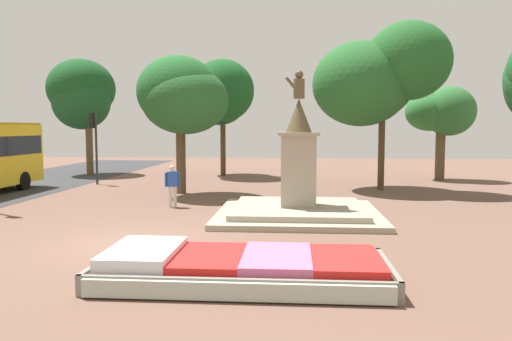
{
  "coord_description": "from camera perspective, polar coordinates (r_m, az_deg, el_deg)",
  "views": [
    {
      "loc": [
        4.18,
        -12.59,
        3.04
      ],
      "look_at": [
        3.15,
        1.02,
        1.85
      ],
      "focal_mm": 35.0,
      "sensor_mm": 36.0,
      "label": 1
    }
  ],
  "objects": [
    {
      "name": "pedestrian_near_planter",
      "position": [
        19.23,
        -9.54,
        -1.44
      ],
      "size": [
        0.53,
        0.35,
        1.61
      ],
      "color": "beige",
      "rests_on": "ground_plane"
    },
    {
      "name": "park_tree_behind_statue",
      "position": [
        25.03,
        13.27,
        10.11
      ],
      "size": [
        6.4,
        5.36,
        7.97
      ],
      "color": "#4C3823",
      "rests_on": "ground_plane"
    },
    {
      "name": "traffic_light_far_corner",
      "position": [
        27.88,
        -18.0,
        3.91
      ],
      "size": [
        0.42,
        0.31,
        3.79
      ],
      "color": "#2D2D33",
      "rests_on": "ground_plane"
    },
    {
      "name": "park_tree_far_left",
      "position": [
        30.78,
        20.23,
        6.38
      ],
      "size": [
        3.89,
        3.14,
        5.39
      ],
      "color": "brown",
      "rests_on": "ground_plane"
    },
    {
      "name": "park_tree_far_right",
      "position": [
        22.56,
        -8.47,
        8.33
      ],
      "size": [
        4.02,
        4.22,
        6.2
      ],
      "color": "brown",
      "rests_on": "ground_plane"
    },
    {
      "name": "flower_planter",
      "position": [
        10.06,
        -1.95,
        -11.07
      ],
      "size": [
        5.79,
        2.6,
        0.63
      ],
      "color": "#38281C",
      "rests_on": "ground_plane"
    },
    {
      "name": "park_tree_street_side",
      "position": [
        34.15,
        -19.33,
        8.28
      ],
      "size": [
        4.26,
        4.59,
        7.43
      ],
      "color": "brown",
      "rests_on": "ground_plane"
    },
    {
      "name": "statue_monument",
      "position": [
        17.09,
        4.86,
        -2.61
      ],
      "size": [
        5.48,
        5.48,
        4.94
      ],
      "color": "gray",
      "rests_on": "ground_plane"
    },
    {
      "name": "ground_plane",
      "position": [
        13.61,
        -13.8,
        -8.09
      ],
      "size": [
        73.94,
        73.94,
        0.0
      ],
      "primitive_type": "plane",
      "color": "brown"
    },
    {
      "name": "park_tree_mid_canopy",
      "position": [
        31.39,
        -4.0,
        8.53
      ],
      "size": [
        4.03,
        5.16,
        7.19
      ],
      "color": "#4C3823",
      "rests_on": "ground_plane"
    }
  ]
}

